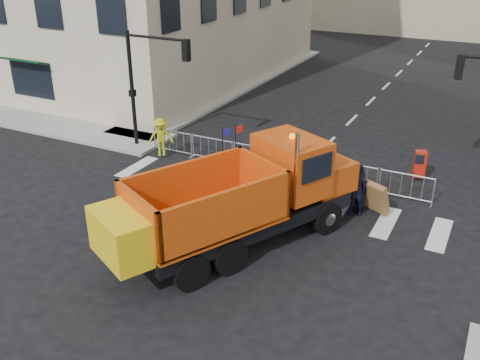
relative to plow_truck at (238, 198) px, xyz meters
The scene contains 10 objects.
ground 2.51m from the plow_truck, 101.28° to the right, with size 120.00×120.00×0.00m, color black.
sidewalk_back 6.93m from the plow_truck, 93.03° to the left, with size 64.00×5.00×0.15m, color gray.
traffic_light_left 10.17m from the plow_truck, 145.61° to the left, with size 0.18×0.18×5.40m, color black.
crowd_barriers 6.04m from the plow_truck, 100.75° to the left, with size 12.60×0.60×1.10m, color #9EA0A5, non-canonical shape.
plow_truck is the anchor object (origin of this frame).
cop_a 4.74m from the plow_truck, 53.68° to the left, with size 0.73×0.48×2.01m, color black.
cop_b 3.69m from the plow_truck, 75.18° to the left, with size 0.93×0.73×1.92m, color black.
cop_c 5.04m from the plow_truck, 54.74° to the left, with size 0.94×0.39×1.61m, color black.
worker 8.21m from the plow_truck, 141.97° to the left, with size 1.12×0.64×1.73m, color #B6BB16.
newspaper_box 9.05m from the plow_truck, 61.77° to the left, with size 0.45×0.40×1.10m, color red.
Camera 1 is at (7.18, -11.42, 9.24)m, focal length 40.00 mm.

